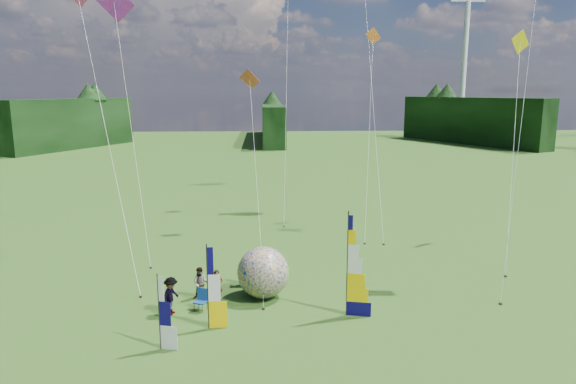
{
  "coord_description": "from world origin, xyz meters",
  "views": [
    {
      "loc": [
        -2.14,
        -18.42,
        9.94
      ],
      "look_at": [
        -1.0,
        4.0,
        5.5
      ],
      "focal_mm": 32.0,
      "sensor_mm": 36.0,
      "label": 1
    }
  ],
  "objects_px": {
    "spectator_a": "(217,286)",
    "camp_chair": "(200,300)",
    "kite_whale": "(373,85)",
    "spectator_c": "(171,296)",
    "spectator_d": "(247,270)",
    "feather_banner_main": "(347,266)",
    "side_banner_left": "(208,288)",
    "side_banner_far": "(159,313)",
    "spectator_b": "(201,283)",
    "bol_inflatable": "(263,272)"
  },
  "relations": [
    {
      "from": "side_banner_far",
      "to": "spectator_a",
      "type": "distance_m",
      "value": 5.04
    },
    {
      "from": "spectator_c",
      "to": "spectator_d",
      "type": "distance_m",
      "value": 4.75
    },
    {
      "from": "bol_inflatable",
      "to": "spectator_d",
      "type": "height_order",
      "value": "bol_inflatable"
    },
    {
      "from": "feather_banner_main",
      "to": "side_banner_far",
      "type": "height_order",
      "value": "feather_banner_main"
    },
    {
      "from": "spectator_a",
      "to": "kite_whale",
      "type": "relative_size",
      "value": 0.07
    },
    {
      "from": "spectator_b",
      "to": "spectator_c",
      "type": "distance_m",
      "value": 2.03
    },
    {
      "from": "side_banner_far",
      "to": "spectator_d",
      "type": "bearing_deg",
      "value": 77.77
    },
    {
      "from": "feather_banner_main",
      "to": "spectator_a",
      "type": "xyz_separation_m",
      "value": [
        -5.93,
        1.95,
        -1.56
      ]
    },
    {
      "from": "side_banner_left",
      "to": "spectator_c",
      "type": "height_order",
      "value": "side_banner_left"
    },
    {
      "from": "side_banner_left",
      "to": "spectator_a",
      "type": "height_order",
      "value": "side_banner_left"
    },
    {
      "from": "feather_banner_main",
      "to": "side_banner_far",
      "type": "relative_size",
      "value": 1.55
    },
    {
      "from": "side_banner_left",
      "to": "bol_inflatable",
      "type": "distance_m",
      "value": 4.07
    },
    {
      "from": "spectator_c",
      "to": "spectator_d",
      "type": "bearing_deg",
      "value": -23.16
    },
    {
      "from": "feather_banner_main",
      "to": "spectator_c",
      "type": "distance_m",
      "value": 8.03
    },
    {
      "from": "spectator_a",
      "to": "camp_chair",
      "type": "xyz_separation_m",
      "value": [
        -0.67,
        -1.14,
        -0.26
      ]
    },
    {
      "from": "spectator_c",
      "to": "spectator_a",
      "type": "bearing_deg",
      "value": -32.97
    },
    {
      "from": "side_banner_left",
      "to": "spectator_d",
      "type": "distance_m",
      "value": 5.25
    },
    {
      "from": "bol_inflatable",
      "to": "spectator_c",
      "type": "bearing_deg",
      "value": -157.14
    },
    {
      "from": "side_banner_far",
      "to": "spectator_c",
      "type": "height_order",
      "value": "side_banner_far"
    },
    {
      "from": "feather_banner_main",
      "to": "bol_inflatable",
      "type": "xyz_separation_m",
      "value": [
        -3.72,
        2.31,
        -1.06
      ]
    },
    {
      "from": "spectator_b",
      "to": "kite_whale",
      "type": "distance_m",
      "value": 21.03
    },
    {
      "from": "side_banner_left",
      "to": "spectator_a",
      "type": "xyz_separation_m",
      "value": [
        0.12,
        2.94,
        -1.04
      ]
    },
    {
      "from": "feather_banner_main",
      "to": "spectator_d",
      "type": "xyz_separation_m",
      "value": [
        -4.55,
        3.95,
        -1.51
      ]
    },
    {
      "from": "kite_whale",
      "to": "camp_chair",
      "type": "bearing_deg",
      "value": -127.07
    },
    {
      "from": "side_banner_left",
      "to": "spectator_b",
      "type": "xyz_separation_m",
      "value": [
        -0.7,
        3.22,
        -1.01
      ]
    },
    {
      "from": "spectator_b",
      "to": "camp_chair",
      "type": "bearing_deg",
      "value": -82.37
    },
    {
      "from": "feather_banner_main",
      "to": "side_banner_left",
      "type": "bearing_deg",
      "value": -158.89
    },
    {
      "from": "feather_banner_main",
      "to": "spectator_c",
      "type": "bearing_deg",
      "value": -172.17
    },
    {
      "from": "side_banner_far",
      "to": "camp_chair",
      "type": "height_order",
      "value": "side_banner_far"
    },
    {
      "from": "spectator_a",
      "to": "spectator_d",
      "type": "height_order",
      "value": "spectator_d"
    },
    {
      "from": "spectator_a",
      "to": "feather_banner_main",
      "type": "bearing_deg",
      "value": -22.28
    },
    {
      "from": "bol_inflatable",
      "to": "spectator_d",
      "type": "xyz_separation_m",
      "value": [
        -0.83,
        1.64,
        -0.45
      ]
    },
    {
      "from": "bol_inflatable",
      "to": "spectator_c",
      "type": "xyz_separation_m",
      "value": [
        -4.16,
        -1.75,
        -0.39
      ]
    },
    {
      "from": "side_banner_far",
      "to": "spectator_b",
      "type": "relative_size",
      "value": 1.89
    },
    {
      "from": "spectator_a",
      "to": "spectator_d",
      "type": "distance_m",
      "value": 2.43
    },
    {
      "from": "feather_banner_main",
      "to": "side_banner_far",
      "type": "distance_m",
      "value": 8.25
    },
    {
      "from": "side_banner_far",
      "to": "kite_whale",
      "type": "height_order",
      "value": "kite_whale"
    },
    {
      "from": "camp_chair",
      "to": "side_banner_far",
      "type": "bearing_deg",
      "value": -87.44
    },
    {
      "from": "side_banner_left",
      "to": "camp_chair",
      "type": "xyz_separation_m",
      "value": [
        -0.55,
        1.79,
        -1.3
      ]
    },
    {
      "from": "side_banner_left",
      "to": "side_banner_far",
      "type": "relative_size",
      "value": 1.21
    },
    {
      "from": "spectator_b",
      "to": "camp_chair",
      "type": "distance_m",
      "value": 1.47
    },
    {
      "from": "spectator_c",
      "to": "camp_chair",
      "type": "xyz_separation_m",
      "value": [
        1.27,
        0.26,
        -0.36
      ]
    },
    {
      "from": "side_banner_far",
      "to": "bol_inflatable",
      "type": "distance_m",
      "value": 6.42
    },
    {
      "from": "spectator_c",
      "to": "kite_whale",
      "type": "height_order",
      "value": "kite_whale"
    },
    {
      "from": "side_banner_left",
      "to": "camp_chair",
      "type": "bearing_deg",
      "value": 106.56
    },
    {
      "from": "bol_inflatable",
      "to": "spectator_c",
      "type": "distance_m",
      "value": 4.53
    },
    {
      "from": "side_banner_far",
      "to": "spectator_a",
      "type": "relative_size",
      "value": 1.96
    },
    {
      "from": "camp_chair",
      "to": "kite_whale",
      "type": "distance_m",
      "value": 22.11
    },
    {
      "from": "side_banner_left",
      "to": "side_banner_far",
      "type": "bearing_deg",
      "value": -135.63
    },
    {
      "from": "spectator_a",
      "to": "spectator_d",
      "type": "bearing_deg",
      "value": 51.18
    }
  ]
}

